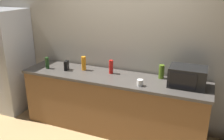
{
  "coord_description": "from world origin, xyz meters",
  "views": [
    {
      "loc": [
        1.28,
        -2.7,
        2.2
      ],
      "look_at": [
        0.0,
        0.4,
        1.0
      ],
      "focal_mm": 38.87,
      "sensor_mm": 36.0,
      "label": 1
    }
  ],
  "objects_px": {
    "cordless_phone": "(66,66)",
    "bottle_olive_oil": "(161,72)",
    "bottle_dish_soap": "(84,63)",
    "refrigerator": "(6,61)",
    "microwave": "(187,77)",
    "bottle_hot_sauce": "(111,67)",
    "mug_white": "(140,83)",
    "bottle_wine": "(47,63)"
  },
  "relations": [
    {
      "from": "cordless_phone",
      "to": "bottle_olive_oil",
      "type": "distance_m",
      "value": 1.48
    },
    {
      "from": "bottle_olive_oil",
      "to": "bottle_dish_soap",
      "type": "bearing_deg",
      "value": -174.73
    },
    {
      "from": "refrigerator",
      "to": "microwave",
      "type": "height_order",
      "value": "refrigerator"
    },
    {
      "from": "bottle_hot_sauce",
      "to": "bottle_dish_soap",
      "type": "bearing_deg",
      "value": -177.06
    },
    {
      "from": "bottle_hot_sauce",
      "to": "bottle_olive_oil",
      "type": "relative_size",
      "value": 1.03
    },
    {
      "from": "refrigerator",
      "to": "mug_white",
      "type": "bearing_deg",
      "value": -4.08
    },
    {
      "from": "bottle_dish_soap",
      "to": "bottle_hot_sauce",
      "type": "height_order",
      "value": "bottle_dish_soap"
    },
    {
      "from": "bottle_olive_oil",
      "to": "mug_white",
      "type": "xyz_separation_m",
      "value": [
        -0.21,
        -0.38,
        -0.06
      ]
    },
    {
      "from": "cordless_phone",
      "to": "bottle_dish_soap",
      "type": "distance_m",
      "value": 0.28
    },
    {
      "from": "refrigerator",
      "to": "cordless_phone",
      "type": "bearing_deg",
      "value": -0.72
    },
    {
      "from": "refrigerator",
      "to": "cordless_phone",
      "type": "distance_m",
      "value": 1.28
    },
    {
      "from": "bottle_olive_oil",
      "to": "mug_white",
      "type": "distance_m",
      "value": 0.44
    },
    {
      "from": "bottle_dish_soap",
      "to": "cordless_phone",
      "type": "bearing_deg",
      "value": -157.11
    },
    {
      "from": "microwave",
      "to": "bottle_hot_sauce",
      "type": "relative_size",
      "value": 2.29
    },
    {
      "from": "microwave",
      "to": "mug_white",
      "type": "relative_size",
      "value": 5.42
    },
    {
      "from": "microwave",
      "to": "bottle_wine",
      "type": "height_order",
      "value": "microwave"
    },
    {
      "from": "bottle_dish_soap",
      "to": "mug_white",
      "type": "distance_m",
      "value": 1.04
    },
    {
      "from": "bottle_hot_sauce",
      "to": "bottle_olive_oil",
      "type": "xyz_separation_m",
      "value": [
        0.75,
        0.09,
        -0.0
      ]
    },
    {
      "from": "cordless_phone",
      "to": "bottle_olive_oil",
      "type": "xyz_separation_m",
      "value": [
        1.46,
        0.22,
        0.03
      ]
    },
    {
      "from": "bottle_wine",
      "to": "cordless_phone",
      "type": "bearing_deg",
      "value": 8.45
    },
    {
      "from": "bottle_hot_sauce",
      "to": "bottle_wine",
      "type": "height_order",
      "value": "bottle_hot_sauce"
    },
    {
      "from": "bottle_wine",
      "to": "bottle_dish_soap",
      "type": "bearing_deg",
      "value": 14.95
    },
    {
      "from": "refrigerator",
      "to": "bottle_olive_oil",
      "type": "height_order",
      "value": "refrigerator"
    },
    {
      "from": "microwave",
      "to": "bottle_wine",
      "type": "distance_m",
      "value": 2.18
    },
    {
      "from": "bottle_wine",
      "to": "bottle_olive_oil",
      "type": "distance_m",
      "value": 1.82
    },
    {
      "from": "cordless_phone",
      "to": "refrigerator",
      "type": "bearing_deg",
      "value": 164.35
    },
    {
      "from": "refrigerator",
      "to": "mug_white",
      "type": "relative_size",
      "value": 20.34
    },
    {
      "from": "refrigerator",
      "to": "bottle_wine",
      "type": "height_order",
      "value": "refrigerator"
    },
    {
      "from": "mug_white",
      "to": "cordless_phone",
      "type": "bearing_deg",
      "value": 172.53
    },
    {
      "from": "bottle_dish_soap",
      "to": "bottle_olive_oil",
      "type": "bearing_deg",
      "value": 5.27
    },
    {
      "from": "bottle_hot_sauce",
      "to": "mug_white",
      "type": "relative_size",
      "value": 2.37
    },
    {
      "from": "bottle_olive_oil",
      "to": "mug_white",
      "type": "relative_size",
      "value": 2.29
    },
    {
      "from": "bottle_hot_sauce",
      "to": "bottle_olive_oil",
      "type": "distance_m",
      "value": 0.76
    },
    {
      "from": "microwave",
      "to": "cordless_phone",
      "type": "relative_size",
      "value": 3.2
    },
    {
      "from": "refrigerator",
      "to": "bottle_olive_oil",
      "type": "distance_m",
      "value": 2.75
    },
    {
      "from": "microwave",
      "to": "bottle_olive_oil",
      "type": "height_order",
      "value": "microwave"
    },
    {
      "from": "bottle_dish_soap",
      "to": "mug_white",
      "type": "height_order",
      "value": "bottle_dish_soap"
    },
    {
      "from": "microwave",
      "to": "refrigerator",
      "type": "bearing_deg",
      "value": -179.12
    },
    {
      "from": "microwave",
      "to": "bottle_dish_soap",
      "type": "height_order",
      "value": "microwave"
    },
    {
      "from": "refrigerator",
      "to": "cordless_phone",
      "type": "height_order",
      "value": "refrigerator"
    },
    {
      "from": "microwave",
      "to": "bottle_wine",
      "type": "relative_size",
      "value": 2.61
    },
    {
      "from": "refrigerator",
      "to": "bottle_wine",
      "type": "xyz_separation_m",
      "value": [
        0.94,
        -0.07,
        0.09
      ]
    }
  ]
}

